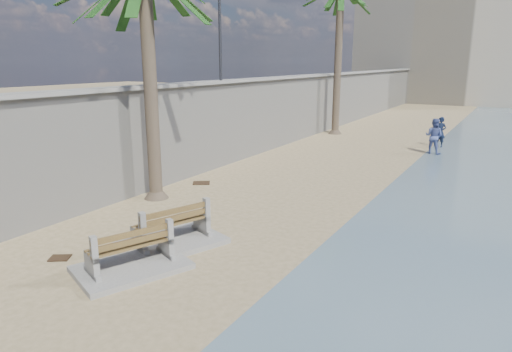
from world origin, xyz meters
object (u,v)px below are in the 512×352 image
at_px(bench_near, 172,228).
at_px(person_a, 441,130).
at_px(bench_far, 131,252).
at_px(person_b, 434,134).

bearing_deg(bench_near, person_a, 78.59).
distance_m(bench_far, person_a, 19.01).
xyz_separation_m(bench_near, person_a, (3.47, 17.20, 0.47)).
xyz_separation_m(bench_far, person_a, (3.33, 18.71, 0.49)).
bearing_deg(person_a, bench_far, -81.91).
bearing_deg(person_b, person_a, -79.02).
relative_size(bench_near, bench_far, 1.04).
relative_size(bench_near, person_b, 1.46).
bearing_deg(person_a, bench_near, -83.23).
bearing_deg(bench_near, person_b, 77.10).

